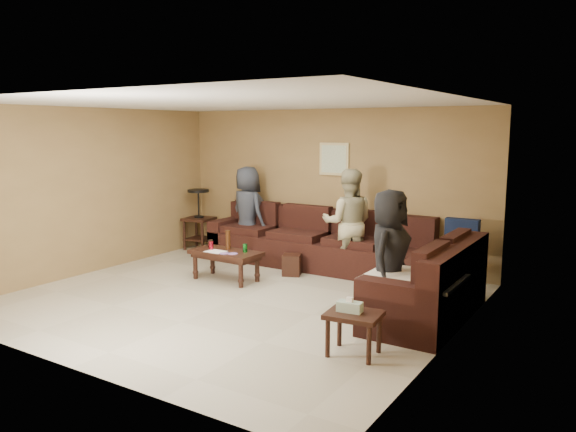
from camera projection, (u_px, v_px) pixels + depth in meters
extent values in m
plane|color=#B3AE98|center=(237.00, 299.00, 7.26)|extent=(5.50, 5.50, 0.00)
cube|color=silver|center=(234.00, 107.00, 6.88)|extent=(5.50, 5.00, 0.10)
cube|color=olive|center=(329.00, 186.00, 9.15)|extent=(5.50, 0.10, 2.50)
cube|color=olive|center=(63.00, 235.00, 4.97)|extent=(5.50, 0.10, 2.50)
cube|color=olive|center=(91.00, 191.00, 8.51)|extent=(0.10, 5.00, 2.50)
cube|color=olive|center=(454.00, 223.00, 5.61)|extent=(0.10, 5.00, 2.50)
cube|color=black|center=(315.00, 253.00, 8.93)|extent=(3.70, 0.90, 0.45)
cube|color=black|center=(325.00, 222.00, 9.14)|extent=(3.70, 0.24, 0.45)
cube|color=black|center=(229.00, 236.00, 9.83)|extent=(0.24, 0.90, 0.63)
cube|color=black|center=(426.00, 299.00, 6.51)|extent=(0.90, 2.00, 0.45)
cube|color=black|center=(456.00, 265.00, 6.27)|extent=(0.24, 2.00, 0.45)
cube|color=black|center=(398.00, 312.00, 5.76)|extent=(0.90, 0.24, 0.63)
cube|color=#101934|center=(462.00, 235.00, 7.64)|extent=(0.45, 0.14, 0.45)
cube|color=silver|center=(413.00, 278.00, 6.08)|extent=(1.00, 0.85, 0.04)
cube|color=black|center=(226.00, 253.00, 8.11)|extent=(1.05, 0.55, 0.06)
cube|color=black|center=(226.00, 257.00, 8.12)|extent=(0.97, 0.47, 0.05)
cylinder|color=black|center=(195.00, 266.00, 8.22)|extent=(0.07, 0.07, 0.38)
cylinder|color=black|center=(241.00, 274.00, 7.76)|extent=(0.07, 0.07, 0.38)
cylinder|color=black|center=(212.00, 261.00, 8.53)|extent=(0.07, 0.07, 0.38)
cylinder|color=black|center=(257.00, 269.00, 8.07)|extent=(0.07, 0.07, 0.38)
cylinder|color=#A61327|center=(211.00, 246.00, 8.19)|extent=(0.07, 0.07, 0.12)
cylinder|color=#157B24|center=(245.00, 248.00, 8.02)|extent=(0.07, 0.07, 0.12)
cylinder|color=#371D0C|center=(228.00, 240.00, 8.21)|extent=(0.07, 0.07, 0.28)
cylinder|color=black|center=(210.00, 244.00, 8.36)|extent=(0.08, 0.08, 0.11)
cube|color=white|center=(216.00, 251.00, 8.07)|extent=(0.29, 0.23, 0.00)
cylinder|color=#D0498C|center=(224.00, 253.00, 7.94)|extent=(0.14, 0.14, 0.01)
cylinder|color=#D0498C|center=(233.00, 254.00, 7.92)|extent=(0.14, 0.14, 0.01)
cube|color=black|center=(199.00, 219.00, 10.21)|extent=(0.54, 0.54, 0.05)
cube|color=black|center=(199.00, 239.00, 10.27)|extent=(0.47, 0.47, 0.03)
cylinder|color=black|center=(184.00, 235.00, 10.16)|extent=(0.05, 0.05, 0.56)
cylinder|color=black|center=(202.00, 237.00, 10.00)|extent=(0.05, 0.05, 0.56)
cylinder|color=black|center=(196.00, 231.00, 10.51)|extent=(0.05, 0.05, 0.56)
cylinder|color=black|center=(214.00, 233.00, 10.35)|extent=(0.05, 0.05, 0.56)
cylinder|color=black|center=(199.00, 217.00, 10.20)|extent=(0.17, 0.17, 0.03)
cylinder|color=black|center=(199.00, 203.00, 10.17)|extent=(0.03, 0.03, 0.46)
cylinder|color=black|center=(198.00, 191.00, 10.13)|extent=(0.39, 0.39, 0.05)
cube|color=black|center=(354.00, 315.00, 5.42)|extent=(0.56, 0.48, 0.05)
cylinder|color=black|center=(328.00, 337.00, 5.39)|extent=(0.05, 0.05, 0.40)
cylinder|color=black|center=(369.00, 344.00, 5.22)|extent=(0.05, 0.05, 0.40)
cylinder|color=black|center=(339.00, 326.00, 5.68)|extent=(0.05, 0.05, 0.40)
cylinder|color=black|center=(379.00, 333.00, 5.50)|extent=(0.05, 0.05, 0.40)
cube|color=silver|center=(350.00, 307.00, 5.43)|extent=(0.25, 0.15, 0.10)
cube|color=white|center=(350.00, 300.00, 5.42)|extent=(0.06, 0.04, 0.05)
cube|color=black|center=(292.00, 265.00, 8.43)|extent=(0.34, 0.34, 0.32)
cube|color=tan|center=(334.00, 159.00, 9.01)|extent=(0.52, 0.03, 0.52)
cube|color=beige|center=(334.00, 159.00, 9.00)|extent=(0.44, 0.01, 0.44)
imported|color=#2A303B|center=(248.00, 212.00, 9.58)|extent=(0.87, 0.70, 1.56)
imported|color=tan|center=(348.00, 223.00, 8.31)|extent=(0.97, 0.89, 1.61)
imported|color=black|center=(389.00, 256.00, 6.34)|extent=(0.52, 0.77, 1.52)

